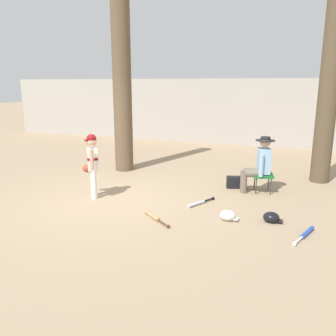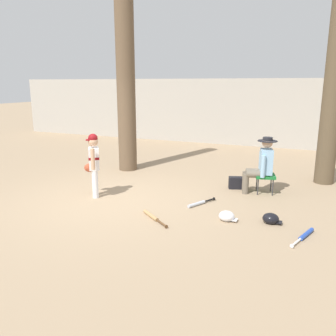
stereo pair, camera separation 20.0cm
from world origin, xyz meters
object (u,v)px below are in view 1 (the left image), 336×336
folding_stool (263,176)px  tree_behind_spectator (330,80)px  handbag_beside_stool (234,182)px  bat_wood_tan (154,217)px  seated_spectator (259,163)px  batting_helmet_black (271,217)px  young_ballplayer (92,162)px  bat_blue_youth (306,233)px  bat_aluminum_silver (198,203)px  tree_near_player (122,82)px  batting_helmet_white (228,215)px

folding_stool → tree_behind_spectator: bearing=49.5°
handbag_beside_stool → tree_behind_spectator: bearing=35.5°
bat_wood_tan → seated_spectator: bearing=56.1°
folding_stool → bat_wood_tan: (-1.57, -2.22, -0.33)m
seated_spectator → bat_wood_tan: bearing=-123.9°
seated_spectator → batting_helmet_black: size_ratio=3.74×
tree_behind_spectator → young_ballplayer: bearing=-145.9°
bat_blue_youth → bat_aluminum_silver: 2.07m
tree_near_player → folding_stool: (3.71, -0.71, -1.94)m
tree_behind_spectator → batting_helmet_black: bearing=-105.4°
seated_spectator → batting_helmet_black: bearing=-75.0°
tree_behind_spectator → batting_helmet_white: size_ratio=16.88×
batting_helmet_white → bat_wood_tan: bearing=-161.3°
bat_wood_tan → batting_helmet_white: (1.21, 0.41, 0.05)m
seated_spectator → bat_wood_tan: seated_spectator is taller
bat_blue_youth → batting_helmet_black: 0.66m
tree_near_player → handbag_beside_stool: 3.83m
tree_behind_spectator → bat_wood_tan: tree_behind_spectator is taller
tree_behind_spectator → bat_aluminum_silver: tree_behind_spectator is taller
tree_behind_spectator → handbag_beside_stool: tree_behind_spectator is taller
tree_behind_spectator → bat_blue_youth: (-0.28, -3.38, -2.31)m
batting_helmet_white → tree_near_player: bearing=142.9°
batting_helmet_black → young_ballplayer: bearing=179.1°
handbag_beside_stool → folding_stool: bearing=-8.9°
seated_spectator → bat_aluminum_silver: (-0.95, -1.24, -0.61)m
tree_near_player → bat_blue_youth: (4.59, -2.72, -2.28)m
tree_behind_spectator → tree_near_player: bearing=-172.3°
tree_behind_spectator → bat_wood_tan: bearing=-127.4°
batting_helmet_black → folding_stool: bearing=101.6°
bat_blue_youth → batting_helmet_white: (-1.25, 0.19, 0.05)m
folding_stool → bat_blue_youth: size_ratio=0.64×
bat_blue_youth → batting_helmet_black: size_ratio=2.35×
handbag_beside_stool → bat_wood_tan: size_ratio=0.50×
tree_behind_spectator → handbag_beside_stool: 3.11m
folding_stool → batting_helmet_white: size_ratio=1.52×
tree_near_player → batting_helmet_black: size_ratio=16.83×
bat_blue_youth → bat_aluminum_silver: (-1.93, 0.74, 0.00)m
folding_stool → handbag_beside_stool: (-0.62, 0.10, -0.23)m
folding_stool → bat_wood_tan: size_ratio=0.72×
young_ballplayer → bat_wood_tan: young_ballplayer is taller
tree_near_player → bat_wood_tan: tree_near_player is taller
young_ballplayer → folding_stool: bearing=26.4°
tree_behind_spectator → batting_helmet_black: (-0.83, -3.01, -2.26)m
tree_near_player → batting_helmet_white: (3.34, -2.52, -2.23)m
tree_behind_spectator → folding_stool: (-1.17, -1.37, -1.97)m
bat_blue_youth → batting_helmet_white: batting_helmet_white is taller
seated_spectator → bat_blue_youth: bearing=-63.7°
bat_aluminum_silver → batting_helmet_white: batting_helmet_white is taller
batting_helmet_white → bat_aluminum_silver: bearing=141.2°
bat_aluminum_silver → young_ballplayer: bearing=-171.6°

